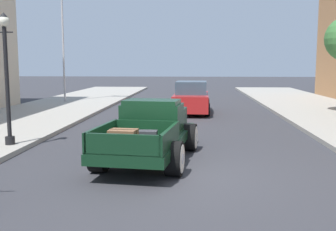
{
  "coord_description": "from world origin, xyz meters",
  "views": [
    {
      "loc": [
        0.47,
        -8.9,
        2.54
      ],
      "look_at": [
        -0.34,
        2.83,
        1.0
      ],
      "focal_mm": 42.44,
      "sensor_mm": 36.0,
      "label": 1
    }
  ],
  "objects_px": {
    "flagpole": "(66,12)",
    "street_lamp_near": "(6,69)",
    "car_background_red": "(191,98)",
    "hotrod_truck_dark_green": "(151,130)"
  },
  "relations": [
    {
      "from": "street_lamp_near",
      "to": "flagpole",
      "type": "xyz_separation_m",
      "value": [
        -2.66,
        13.67,
        3.39
      ]
    },
    {
      "from": "hotrod_truck_dark_green",
      "to": "flagpole",
      "type": "bearing_deg",
      "value": 115.8
    },
    {
      "from": "car_background_red",
      "to": "street_lamp_near",
      "type": "bearing_deg",
      "value": -120.18
    },
    {
      "from": "hotrod_truck_dark_green",
      "to": "street_lamp_near",
      "type": "relative_size",
      "value": 1.32
    },
    {
      "from": "flagpole",
      "to": "car_background_red",
      "type": "bearing_deg",
      "value": -29.87
    },
    {
      "from": "hotrod_truck_dark_green",
      "to": "flagpole",
      "type": "height_order",
      "value": "flagpole"
    },
    {
      "from": "street_lamp_near",
      "to": "flagpole",
      "type": "height_order",
      "value": "flagpole"
    },
    {
      "from": "street_lamp_near",
      "to": "car_background_red",
      "type": "bearing_deg",
      "value": 59.82
    },
    {
      "from": "flagpole",
      "to": "street_lamp_near",
      "type": "bearing_deg",
      "value": -79.01
    },
    {
      "from": "street_lamp_near",
      "to": "hotrod_truck_dark_green",
      "type": "bearing_deg",
      "value": -10.24
    }
  ]
}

